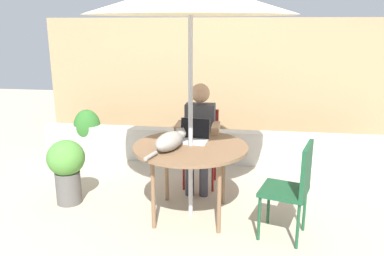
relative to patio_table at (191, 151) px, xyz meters
The scene contains 11 objects.
ground_plane 0.69m from the patio_table, ahead, with size 14.00×14.00×0.00m, color #BCAD93.
fence_back 2.39m from the patio_table, 90.00° to the left, with size 5.23×0.08×1.98m, color tan.
planter_wall_low 1.65m from the patio_table, 90.00° to the left, with size 4.71×0.20×0.46m, color beige.
patio_table is the anchor object (origin of this frame).
chair_occupied 0.88m from the patio_table, 90.00° to the left, with size 0.40×0.40×0.90m.
chair_empty 1.02m from the patio_table, 16.81° to the right, with size 0.50×0.50×0.90m.
person_seated 0.70m from the patio_table, 90.00° to the left, with size 0.48×0.48×1.24m.
laptop 0.21m from the patio_table, 86.93° to the left, with size 0.32×0.28×0.21m.
cat 0.26m from the patio_table, 140.66° to the right, with size 0.31×0.62×0.17m.
potted_plant_near_fence 2.44m from the patio_table, 137.13° to the left, with size 0.38×0.38×0.69m.
potted_plant_by_chair 1.39m from the patio_table, behind, with size 0.40×0.40×0.71m.
Camera 1 is at (0.52, -3.57, 1.90)m, focal length 36.32 mm.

